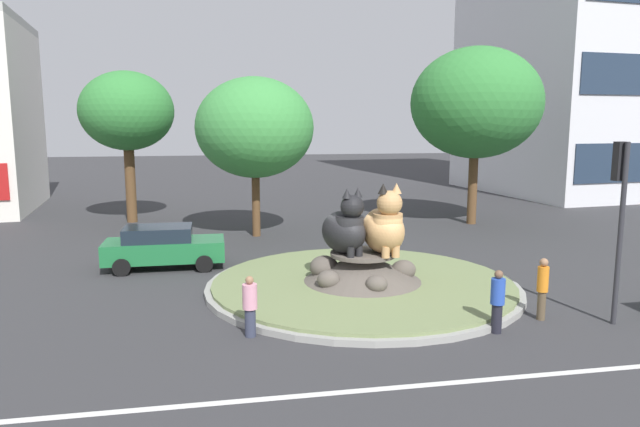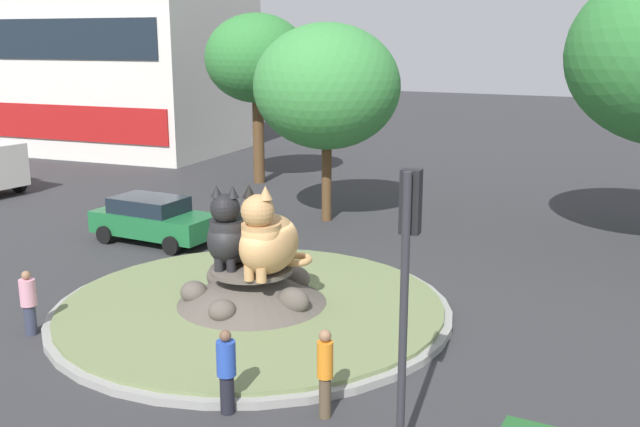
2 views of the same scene
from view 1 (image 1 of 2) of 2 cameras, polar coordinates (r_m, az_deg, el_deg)
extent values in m
plane|color=#333335|center=(19.72, 4.17, -7.34)|extent=(160.00, 160.00, 0.00)
cube|color=silver|center=(13.26, 12.52, -15.92)|extent=(112.00, 0.20, 0.01)
cylinder|color=gray|center=(19.69, 4.17, -7.09)|extent=(10.44, 10.44, 0.18)
cylinder|color=#707F51|center=(19.65, 4.17, -6.70)|extent=(10.03, 10.03, 0.10)
cone|color=#564F47|center=(19.52, 4.19, -5.19)|extent=(3.92, 3.92, 0.97)
cylinder|color=#564F47|center=(19.42, 4.20, -3.98)|extent=(2.16, 2.16, 0.12)
ellipsoid|color=#564F47|center=(19.75, 8.17, -5.51)|extent=(0.86, 0.62, 0.69)
ellipsoid|color=#564F47|center=(21.02, 4.60, -4.60)|extent=(0.82, 0.60, 0.66)
ellipsoid|color=#564F47|center=(19.74, 0.42, -5.28)|extent=(0.98, 0.99, 0.78)
ellipsoid|color=#564F47|center=(18.57, 0.86, -6.50)|extent=(0.75, 0.67, 0.60)
ellipsoid|color=#564F47|center=(18.24, 5.57, -6.90)|extent=(0.69, 0.70, 0.55)
ellipsoid|color=black|center=(19.18, 2.31, -1.83)|extent=(1.78, 2.20, 1.39)
cylinder|color=black|center=(18.83, 2.93, -1.55)|extent=(1.15, 1.15, 0.87)
sphere|color=black|center=(18.59, 3.19, 0.68)|extent=(0.76, 0.76, 0.76)
torus|color=black|center=(20.09, 1.85, -2.94)|extent=(0.88, 0.88, 0.17)
cone|color=black|center=(18.65, 3.73, 2.07)|extent=(0.40, 0.40, 0.31)
cone|color=black|center=(18.42, 2.65, 1.99)|extent=(0.40, 0.40, 0.31)
cylinder|color=black|center=(18.80, 3.84, -3.68)|extent=(0.24, 0.24, 0.35)
cylinder|color=black|center=(18.63, 3.04, -3.79)|extent=(0.24, 0.24, 0.35)
ellipsoid|color=tan|center=(19.29, 6.20, -1.66)|extent=(1.41, 2.11, 1.49)
cylinder|color=tan|center=(18.88, 6.63, -1.38)|extent=(1.02, 1.02, 0.93)
sphere|color=tan|center=(18.62, 6.84, 1.01)|extent=(0.82, 0.82, 0.82)
torus|color=tan|center=(20.29, 6.26, -2.84)|extent=(1.00, 1.00, 0.19)
cone|color=tan|center=(18.64, 7.51, 2.47)|extent=(0.35, 0.35, 0.34)
cone|color=black|center=(18.48, 6.21, 2.44)|extent=(0.35, 0.35, 0.34)
cylinder|color=tan|center=(18.78, 7.43, -3.71)|extent=(0.26, 0.26, 0.37)
cylinder|color=tan|center=(18.66, 6.46, -3.78)|extent=(0.26, 0.26, 0.37)
cylinder|color=#2D2D33|center=(17.70, 27.37, -1.89)|extent=(0.14, 0.14, 5.01)
cube|color=black|center=(17.63, 27.35, 4.58)|extent=(0.34, 0.27, 1.05)
sphere|color=#360606|center=(17.67, 27.24, 5.62)|extent=(0.18, 0.18, 0.18)
sphere|color=#392706|center=(17.69, 27.17, 4.60)|extent=(0.18, 0.18, 0.18)
sphere|color=green|center=(17.71, 27.10, 3.59)|extent=(0.18, 0.18, 0.18)
cylinder|color=brown|center=(32.72, 14.72, 2.28)|extent=(0.50, 0.50, 3.75)
ellipsoid|color=#337F38|center=(32.53, 15.05, 10.43)|extent=(6.92, 6.92, 5.88)
cylinder|color=brown|center=(28.41, -6.29, 0.78)|extent=(0.39, 0.39, 3.01)
ellipsoid|color=#3D8E42|center=(28.12, -6.42, 8.37)|extent=(5.63, 5.63, 4.78)
cylinder|color=brown|center=(33.85, -18.08, 2.64)|extent=(0.56, 0.56, 4.10)
ellipsoid|color=#337F38|center=(33.67, -18.42, 9.53)|extent=(5.03, 5.03, 4.28)
cylinder|color=black|center=(16.29, 16.93, -9.81)|extent=(0.28, 0.28, 0.79)
cylinder|color=#284CB2|center=(16.08, 17.05, -7.31)|extent=(0.37, 0.37, 0.69)
sphere|color=brown|center=(15.96, 17.12, -5.73)|extent=(0.23, 0.23, 0.23)
cylinder|color=#33384C|center=(15.47, -6.85, -10.56)|extent=(0.29, 0.29, 0.75)
cylinder|color=pink|center=(15.25, -6.90, -8.08)|extent=(0.39, 0.39, 0.65)
sphere|color=#936B4C|center=(15.13, -6.93, -6.50)|extent=(0.22, 0.22, 0.22)
cylinder|color=brown|center=(17.72, 20.88, -8.43)|extent=(0.23, 0.23, 0.82)
cylinder|color=orange|center=(17.51, 21.02, -6.02)|extent=(0.31, 0.31, 0.72)
sphere|color=#936B4C|center=(17.40, 21.11, -4.50)|extent=(0.24, 0.24, 0.24)
cube|color=#1E6B38|center=(22.98, -14.97, -3.47)|extent=(4.46, 1.89, 0.76)
cube|color=#19232D|center=(22.87, -15.59, -1.89)|extent=(2.50, 1.66, 0.53)
cylinder|color=black|center=(23.92, -11.24, -3.78)|extent=(0.64, 0.22, 0.64)
cylinder|color=black|center=(22.08, -11.28, -4.85)|extent=(0.64, 0.22, 0.64)
cylinder|color=black|center=(24.14, -18.27, -3.95)|extent=(0.64, 0.22, 0.64)
cylinder|color=black|center=(22.32, -18.89, -5.02)|extent=(0.64, 0.22, 0.64)
camera|label=2|loc=(15.15, 67.90, 9.05)|focal=40.45mm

